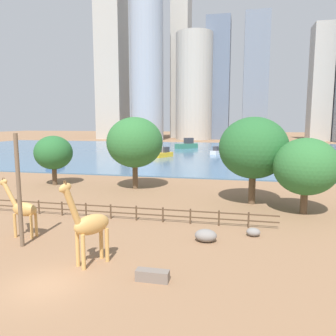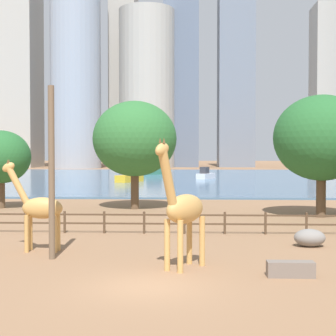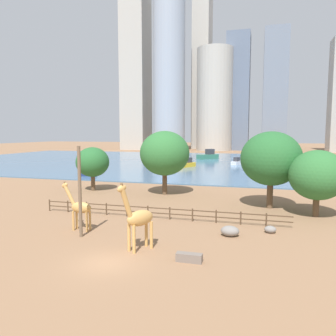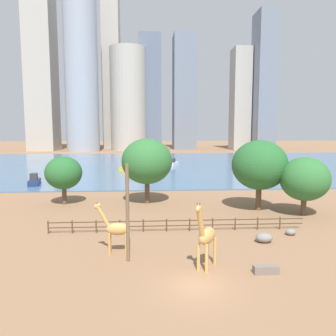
{
  "view_description": "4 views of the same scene",
  "coord_description": "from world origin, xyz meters",
  "px_view_note": "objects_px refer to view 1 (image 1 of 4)",
  "views": [
    {
      "loc": [
        9.73,
        -14.31,
        8.46
      ],
      "look_at": [
        3.69,
        13.42,
        4.48
      ],
      "focal_mm": 35.0,
      "sensor_mm": 36.0,
      "label": 1
    },
    {
      "loc": [
        1.54,
        -18.04,
        4.77
      ],
      "look_at": [
        -0.59,
        30.74,
        3.3
      ],
      "focal_mm": 55.0,
      "sensor_mm": 36.0,
      "label": 2
    },
    {
      "loc": [
        9.81,
        -19.56,
        8.83
      ],
      "look_at": [
        -0.63,
        17.85,
        4.65
      ],
      "focal_mm": 35.0,
      "sensor_mm": 36.0,
      "label": 3
    },
    {
      "loc": [
        -3.07,
        -20.33,
        10.32
      ],
      "look_at": [
        -0.22,
        24.85,
        5.0
      ],
      "focal_mm": 35.0,
      "sensor_mm": 36.0,
      "label": 4
    }
  ],
  "objects_px": {
    "boat_sailboat": "(55,163)",
    "boulder_near_fence": "(253,232)",
    "tree_right_tall": "(135,143)",
    "boat_tug": "(164,154)",
    "giraffe_companion": "(23,209)",
    "boat_barge": "(187,145)",
    "feeding_trough": "(152,276)",
    "boat_ferry": "(217,151)",
    "boulder_by_pole": "(206,235)",
    "tree_left_large": "(253,148)",
    "tree_center_broad": "(53,153)",
    "utility_pole": "(19,191)",
    "tree_left_small": "(306,167)",
    "giraffe_tall": "(89,225)"
  },
  "relations": [
    {
      "from": "tree_center_broad",
      "to": "boat_barge",
      "type": "bearing_deg",
      "value": 82.78
    },
    {
      "from": "boat_sailboat",
      "to": "tree_left_small",
      "type": "bearing_deg",
      "value": -132.2
    },
    {
      "from": "utility_pole",
      "to": "boulder_by_pole",
      "type": "relative_size",
      "value": 4.92
    },
    {
      "from": "boulder_near_fence",
      "to": "boat_sailboat",
      "type": "xyz_separation_m",
      "value": [
        -34.89,
        30.57,
        0.63
      ]
    },
    {
      "from": "tree_right_tall",
      "to": "utility_pole",
      "type": "bearing_deg",
      "value": -94.18
    },
    {
      "from": "giraffe_tall",
      "to": "tree_right_tall",
      "type": "xyz_separation_m",
      "value": [
        -4.38,
        22.23,
        3.44
      ]
    },
    {
      "from": "tree_left_large",
      "to": "boat_barge",
      "type": "relative_size",
      "value": 1.22
    },
    {
      "from": "feeding_trough",
      "to": "giraffe_tall",
      "type": "bearing_deg",
      "value": 164.14
    },
    {
      "from": "boulder_by_pole",
      "to": "tree_left_small",
      "type": "relative_size",
      "value": 0.22
    },
    {
      "from": "boat_barge",
      "to": "utility_pole",
      "type": "bearing_deg",
      "value": 42.78
    },
    {
      "from": "boulder_near_fence",
      "to": "feeding_trough",
      "type": "relative_size",
      "value": 0.57
    },
    {
      "from": "tree_left_large",
      "to": "tree_left_small",
      "type": "bearing_deg",
      "value": -31.93
    },
    {
      "from": "feeding_trough",
      "to": "tree_right_tall",
      "type": "distance_m",
      "value": 25.54
    },
    {
      "from": "tree_right_tall",
      "to": "boat_tug",
      "type": "height_order",
      "value": "tree_right_tall"
    },
    {
      "from": "boat_ferry",
      "to": "boat_sailboat",
      "type": "height_order",
      "value": "boat_sailboat"
    },
    {
      "from": "boulder_by_pole",
      "to": "tree_left_large",
      "type": "height_order",
      "value": "tree_left_large"
    },
    {
      "from": "boat_sailboat",
      "to": "boulder_near_fence",
      "type": "bearing_deg",
      "value": -143.05
    },
    {
      "from": "giraffe_companion",
      "to": "tree_right_tall",
      "type": "bearing_deg",
      "value": -96.68
    },
    {
      "from": "boulder_near_fence",
      "to": "tree_left_small",
      "type": "bearing_deg",
      "value": 56.63
    },
    {
      "from": "utility_pole",
      "to": "boat_tug",
      "type": "xyz_separation_m",
      "value": [
        -3.23,
        57.01,
        -2.86
      ]
    },
    {
      "from": "boulder_by_pole",
      "to": "boat_barge",
      "type": "relative_size",
      "value": 0.21
    },
    {
      "from": "giraffe_companion",
      "to": "boat_barge",
      "type": "relative_size",
      "value": 0.6
    },
    {
      "from": "feeding_trough",
      "to": "boat_barge",
      "type": "bearing_deg",
      "value": 97.8
    },
    {
      "from": "tree_center_broad",
      "to": "boat_ferry",
      "type": "xyz_separation_m",
      "value": [
        18.83,
        46.17,
        -3.47
      ]
    },
    {
      "from": "tree_center_broad",
      "to": "boat_tug",
      "type": "relative_size",
      "value": 1.17
    },
    {
      "from": "boat_tug",
      "to": "feeding_trough",
      "type": "bearing_deg",
      "value": 38.23
    },
    {
      "from": "boat_barge",
      "to": "giraffe_tall",
      "type": "bearing_deg",
      "value": 46.65
    },
    {
      "from": "giraffe_tall",
      "to": "boulder_by_pole",
      "type": "xyz_separation_m",
      "value": [
        6.36,
        5.28,
        -2.03
      ]
    },
    {
      "from": "tree_left_large",
      "to": "boat_sailboat",
      "type": "relative_size",
      "value": 1.7
    },
    {
      "from": "utility_pole",
      "to": "boat_tug",
      "type": "bearing_deg",
      "value": 93.24
    },
    {
      "from": "boulder_by_pole",
      "to": "boat_sailboat",
      "type": "distance_m",
      "value": 45.25
    },
    {
      "from": "tree_left_large",
      "to": "boat_ferry",
      "type": "height_order",
      "value": "tree_left_large"
    },
    {
      "from": "boat_sailboat",
      "to": "boat_barge",
      "type": "height_order",
      "value": "boat_barge"
    },
    {
      "from": "utility_pole",
      "to": "giraffe_tall",
      "type": "bearing_deg",
      "value": -16.27
    },
    {
      "from": "giraffe_companion",
      "to": "boat_barge",
      "type": "bearing_deg",
      "value": -88.22
    },
    {
      "from": "feeding_trough",
      "to": "boat_ferry",
      "type": "distance_m",
      "value": 69.72
    },
    {
      "from": "tree_center_broad",
      "to": "tree_right_tall",
      "type": "height_order",
      "value": "tree_right_tall"
    },
    {
      "from": "tree_left_large",
      "to": "tree_left_small",
      "type": "relative_size",
      "value": 1.28
    },
    {
      "from": "utility_pole",
      "to": "boat_sailboat",
      "type": "height_order",
      "value": "utility_pole"
    },
    {
      "from": "boulder_near_fence",
      "to": "giraffe_companion",
      "type": "bearing_deg",
      "value": -167.43
    },
    {
      "from": "giraffe_companion",
      "to": "boat_sailboat",
      "type": "distance_m",
      "value": 38.84
    },
    {
      "from": "boat_tug",
      "to": "boat_sailboat",
      "type": "bearing_deg",
      "value": -11.67
    },
    {
      "from": "boulder_by_pole",
      "to": "tree_left_large",
      "type": "distance_m",
      "value": 13.68
    },
    {
      "from": "utility_pole",
      "to": "boat_ferry",
      "type": "distance_m",
      "value": 67.46
    },
    {
      "from": "tree_center_broad",
      "to": "boat_barge",
      "type": "relative_size",
      "value": 0.9
    },
    {
      "from": "utility_pole",
      "to": "tree_right_tall",
      "type": "distance_m",
      "value": 20.67
    },
    {
      "from": "giraffe_companion",
      "to": "tree_left_large",
      "type": "xyz_separation_m",
      "value": [
        16.93,
        13.9,
        3.72
      ]
    },
    {
      "from": "giraffe_companion",
      "to": "tree_right_tall",
      "type": "xyz_separation_m",
      "value": [
        2.6,
        18.79,
        3.81
      ]
    },
    {
      "from": "tree_right_tall",
      "to": "boat_barge",
      "type": "distance_m",
      "value": 64.22
    },
    {
      "from": "giraffe_tall",
      "to": "boat_barge",
      "type": "relative_size",
      "value": 0.73
    }
  ]
}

